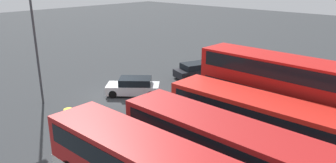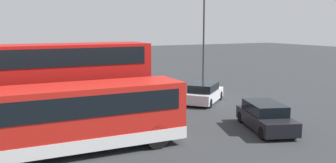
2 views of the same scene
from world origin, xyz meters
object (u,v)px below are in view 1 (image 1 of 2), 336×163
object	(u,v)px
bus_single_deck_fourth	(222,149)
bus_single_deck_third	(264,122)
bus_single_deck_near_end	(309,90)
lamp_post_tall	(35,36)
waste_bin_yellow	(69,116)
car_small_green	(197,70)
car_hatchback_silver	(134,87)
bus_double_decker_second	(287,92)

from	to	relation	value
bus_single_deck_fourth	bus_single_deck_third	bearing A→B (deg)	179.15
bus_single_deck_near_end	lamp_post_tall	world-z (taller)	lamp_post_tall
bus_single_deck_third	waste_bin_yellow	xyz separation A→B (m)	(5.51, -10.94, -1.15)
bus_single_deck_fourth	waste_bin_yellow	world-z (taller)	bus_single_deck_fourth
bus_single_deck_near_end	car_small_green	bearing A→B (deg)	-95.75
bus_single_deck_fourth	waste_bin_yellow	bearing A→B (deg)	-81.73
bus_single_deck_near_end	car_small_green	distance (m)	10.85
bus_single_deck_third	car_hatchback_silver	xyz separation A→B (m)	(-0.87, -11.78, -0.92)
car_hatchback_silver	bus_single_deck_near_end	bearing A→B (deg)	118.05
waste_bin_yellow	lamp_post_tall	bearing A→B (deg)	-95.86
bus_single_deck_fourth	waste_bin_yellow	size ratio (longest dim) A/B	11.33
lamp_post_tall	waste_bin_yellow	bearing A→B (deg)	84.14
bus_single_deck_third	lamp_post_tall	distance (m)	16.63
bus_double_decker_second	car_hatchback_silver	distance (m)	11.88
bus_single_deck_near_end	bus_single_deck_third	size ratio (longest dim) A/B	1.02
waste_bin_yellow	bus_double_decker_second	bearing A→B (deg)	129.50
bus_single_deck_near_end	bus_double_decker_second	xyz separation A→B (m)	(3.74, -0.03, 0.83)
car_hatchback_silver	lamp_post_tall	world-z (taller)	lamp_post_tall
bus_double_decker_second	lamp_post_tall	size ratio (longest dim) A/B	1.29
bus_double_decker_second	car_small_green	xyz separation A→B (m)	(-4.82, -10.73, -1.75)
bus_single_deck_fourth	lamp_post_tall	bearing A→B (deg)	-85.85
bus_single_deck_fourth	car_small_green	bearing A→B (deg)	-137.71
bus_single_deck_third	car_small_green	size ratio (longest dim) A/B	2.40
lamp_post_tall	car_small_green	bearing A→B (deg)	161.28
car_hatchback_silver	bus_double_decker_second	bearing A→B (deg)	101.82
bus_single_deck_near_end	bus_single_deck_fourth	bearing A→B (deg)	0.98
bus_double_decker_second	waste_bin_yellow	xyz separation A→B (m)	(8.79, -10.66, -1.97)
lamp_post_tall	waste_bin_yellow	xyz separation A→B (m)	(0.46, 4.52, -4.65)
bus_double_decker_second	bus_single_deck_fourth	xyz separation A→B (m)	(7.21, 0.22, -0.83)
car_hatchback_silver	car_small_green	size ratio (longest dim) A/B	0.92
bus_double_decker_second	bus_single_deck_near_end	bearing A→B (deg)	179.56
bus_double_decker_second	bus_single_deck_third	size ratio (longest dim) A/B	1.01
car_small_green	lamp_post_tall	size ratio (longest dim) A/B	0.53
bus_single_deck_near_end	bus_double_decker_second	bearing A→B (deg)	-0.44
bus_single_deck_near_end	bus_double_decker_second	distance (m)	3.83
bus_single_deck_third	car_small_green	world-z (taller)	bus_single_deck_third
bus_single_deck_third	bus_double_decker_second	bearing A→B (deg)	-175.22
bus_single_deck_near_end	car_small_green	world-z (taller)	bus_single_deck_near_end
bus_single_deck_near_end	bus_double_decker_second	world-z (taller)	bus_double_decker_second
lamp_post_tall	car_hatchback_silver	bearing A→B (deg)	148.14
bus_double_decker_second	car_small_green	size ratio (longest dim) A/B	2.42
bus_single_deck_fourth	lamp_post_tall	size ratio (longest dim) A/B	1.21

